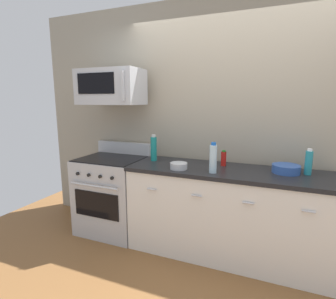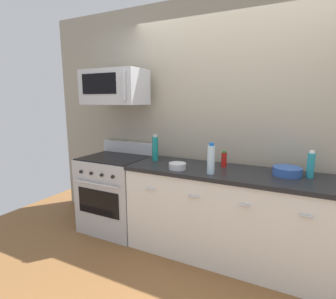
# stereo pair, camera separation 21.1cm
# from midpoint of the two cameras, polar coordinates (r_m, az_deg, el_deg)

# --- Properties ---
(ground_plane) EXTENTS (6.14, 6.14, 0.00)m
(ground_plane) POSITION_cam_midpoint_polar(r_m,az_deg,el_deg) (3.04, 10.16, -21.29)
(ground_plane) COLOR brown
(back_wall) EXTENTS (5.12, 0.10, 2.70)m
(back_wall) POSITION_cam_midpoint_polar(r_m,az_deg,el_deg) (3.00, 12.68, 5.58)
(back_wall) COLOR #9E937F
(back_wall) RESTS_ON ground_plane
(counter_unit) EXTENTS (2.03, 0.66, 0.92)m
(counter_unit) POSITION_cam_midpoint_polar(r_m,az_deg,el_deg) (2.83, 10.47, -13.35)
(counter_unit) COLOR silver
(counter_unit) RESTS_ON ground_plane
(range_oven) EXTENTS (0.76, 0.69, 1.07)m
(range_oven) POSITION_cam_midpoint_polar(r_m,az_deg,el_deg) (3.36, -13.66, -9.34)
(range_oven) COLOR #B7BABF
(range_oven) RESTS_ON ground_plane
(microwave) EXTENTS (0.74, 0.44, 0.40)m
(microwave) POSITION_cam_midpoint_polar(r_m,az_deg,el_deg) (3.21, -14.21, 13.00)
(microwave) COLOR #B7BABF
(bottle_hot_sauce_red) EXTENTS (0.06, 0.06, 0.17)m
(bottle_hot_sauce_red) POSITION_cam_midpoint_polar(r_m,az_deg,el_deg) (2.80, 9.86, -1.95)
(bottle_hot_sauce_red) COLOR #B21914
(bottle_hot_sauce_red) RESTS_ON countertop_slab
(bottle_dish_soap) EXTENTS (0.07, 0.07, 0.25)m
(bottle_dish_soap) POSITION_cam_midpoint_polar(r_m,az_deg,el_deg) (2.70, 26.25, -2.54)
(bottle_dish_soap) COLOR teal
(bottle_dish_soap) RESTS_ON countertop_slab
(bottle_water_clear) EXTENTS (0.07, 0.07, 0.29)m
(bottle_water_clear) POSITION_cam_midpoint_polar(r_m,az_deg,el_deg) (2.50, 7.39, -1.95)
(bottle_water_clear) COLOR silver
(bottle_water_clear) RESTS_ON countertop_slab
(bottle_sparkling_teal) EXTENTS (0.07, 0.07, 0.30)m
(bottle_sparkling_teal) POSITION_cam_midpoint_polar(r_m,az_deg,el_deg) (2.99, -5.15, 0.23)
(bottle_sparkling_teal) COLOR #197F7A
(bottle_sparkling_teal) RESTS_ON countertop_slab
(bowl_steel_prep) EXTENTS (0.17, 0.17, 0.06)m
(bowl_steel_prep) POSITION_cam_midpoint_polar(r_m,az_deg,el_deg) (2.64, 0.05, -3.56)
(bowl_steel_prep) COLOR #B2B5BA
(bowl_steel_prep) RESTS_ON countertop_slab
(bowl_blue_mixing) EXTENTS (0.26, 0.26, 0.08)m
(bowl_blue_mixing) POSITION_cam_midpoint_polar(r_m,az_deg,el_deg) (2.70, 22.21, -3.86)
(bowl_blue_mixing) COLOR #2D519E
(bowl_blue_mixing) RESTS_ON countertop_slab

